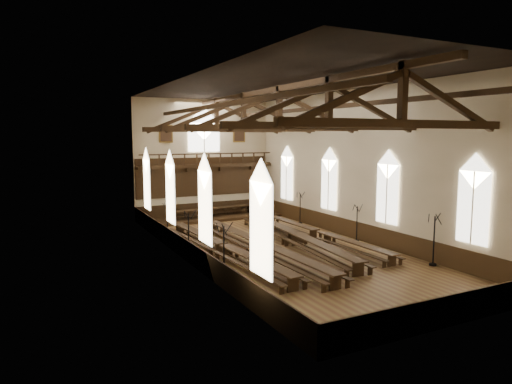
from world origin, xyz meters
TOP-DOWN VIEW (x-y plane):
  - ground at (0.00, 0.00)m, footprint 26.00×26.00m
  - room_walls at (0.00, 0.00)m, footprint 26.00×26.00m
  - wainscot_band at (0.00, 0.00)m, footprint 12.00×26.00m
  - side_windows at (-0.00, -0.00)m, footprint 11.85×19.80m
  - end_window at (0.00, 12.90)m, footprint 2.80×0.12m
  - minstrels_gallery at (0.00, 12.66)m, footprint 11.80×1.24m
  - portraits at (0.00, 12.90)m, footprint 7.75×0.09m
  - roof_trusses at (0.00, -0.00)m, footprint 11.70×25.70m
  - refectory_row_a at (-3.79, -0.24)m, footprint 2.00×14.64m
  - refectory_row_b at (-1.67, -0.79)m, footprint 1.77×14.89m
  - refectory_row_c at (1.45, 0.42)m, footprint 2.40×15.17m
  - refectory_row_d at (3.44, 0.48)m, footprint 1.44×13.83m
  - dais at (0.19, 11.40)m, footprint 11.40×3.18m
  - high_table at (0.19, 11.40)m, footprint 7.90×1.77m
  - high_chairs at (0.19, 12.16)m, footprint 6.73×0.44m
  - candelabrum_left_near at (-5.55, -4.52)m, footprint 0.83×0.86m
  - candelabrum_left_mid at (-5.55, 0.68)m, footprint 0.74×0.82m
  - candelabrum_left_far at (-5.55, 5.07)m, footprint 0.77×0.76m
  - candelabrum_right_near at (5.55, -7.01)m, footprint 0.84×0.83m
  - candelabrum_right_mid at (5.55, -0.66)m, footprint 0.72×0.75m
  - candelabrum_right_far at (5.55, 6.29)m, footprint 0.71×0.77m

SIDE VIEW (x-z plane):
  - ground at x=0.00m, z-range 0.00..0.00m
  - dais at x=0.19m, z-range 0.00..0.21m
  - refectory_row_d at x=3.44m, z-range 0.16..0.85m
  - refectory_row_a at x=-3.79m, z-range 0.18..0.94m
  - refectory_row_b at x=-1.67m, z-range 0.18..0.98m
  - refectory_row_c at x=1.45m, z-range 0.19..1.01m
  - wainscot_band at x=0.00m, z-range 0.00..1.20m
  - high_chairs at x=0.19m, z-range 0.25..1.16m
  - candelabrum_right_mid at x=5.55m, z-range -0.49..1.99m
  - candelabrum_right_far at x=5.55m, z-range -0.50..2.04m
  - candelabrum_left_far at x=-5.55m, z-range -0.51..2.08m
  - candelabrum_left_mid at x=-5.55m, z-range -0.53..2.15m
  - high_table at x=0.19m, z-range 0.47..1.20m
  - candelabrum_right_near at x=5.55m, z-range -0.56..2.28m
  - candelabrum_left_near at x=-5.55m, z-range -0.56..2.31m
  - side_windows at x=0.00m, z-range 1.49..5.99m
  - minstrels_gallery at x=0.00m, z-range 2.06..5.76m
  - room_walls at x=0.00m, z-range -6.54..19.46m
  - portraits at x=0.00m, z-range 6.38..7.82m
  - end_window at x=0.00m, z-range 5.32..9.12m
  - roof_trusses at x=0.00m, z-range 6.82..9.62m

